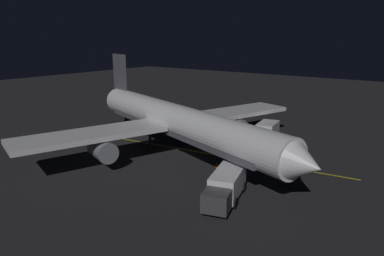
{
  "coord_description": "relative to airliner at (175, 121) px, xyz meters",
  "views": [
    {
      "loc": [
        29.96,
        24.48,
        13.07
      ],
      "look_at": [
        0.0,
        2.0,
        3.5
      ],
      "focal_mm": 33.48,
      "sensor_mm": 36.0,
      "label": 1
    }
  ],
  "objects": [
    {
      "name": "traffic_cone_near_left",
      "position": [
        0.86,
        6.32,
        -3.6
      ],
      "size": [
        0.5,
        0.5,
        0.55
      ],
      "color": "#EA590F",
      "rests_on": "ground_plane"
    },
    {
      "name": "airliner",
      "position": [
        0.0,
        0.0,
        0.0
      ],
      "size": [
        33.99,
        37.43,
        10.72
      ],
      "color": "white",
      "rests_on": "ground_plane"
    },
    {
      "name": "traffic_cone_near_right",
      "position": [
        -8.61,
        5.83,
        -3.6
      ],
      "size": [
        0.5,
        0.5,
        0.55
      ],
      "color": "#EA590F",
      "rests_on": "ground_plane"
    },
    {
      "name": "ground_plane",
      "position": [
        0.19,
        0.59,
        -3.95
      ],
      "size": [
        180.0,
        180.0,
        0.2
      ],
      "primitive_type": "cube",
      "color": "black"
    },
    {
      "name": "catering_truck",
      "position": [
        -9.96,
        6.59,
        -2.54
      ],
      "size": [
        5.79,
        3.01,
        2.62
      ],
      "color": "silver",
      "rests_on": "ground_plane"
    },
    {
      "name": "ground_crew_worker",
      "position": [
        -3.46,
        13.17,
        -2.97
      ],
      "size": [
        0.4,
        0.4,
        1.74
      ],
      "color": "black",
      "rests_on": "ground_plane"
    },
    {
      "name": "apron_guide_stripe",
      "position": [
        -2.53,
        4.59,
        -3.85
      ],
      "size": [
        4.08,
        28.79,
        0.01
      ],
      "primitive_type": "cube",
      "rotation": [
        0.0,
        0.0,
        0.13
      ],
      "color": "gold",
      "rests_on": "ground_plane"
    },
    {
      "name": "baggage_truck",
      "position": [
        6.96,
        11.1,
        -2.6
      ],
      "size": [
        6.85,
        3.87,
        2.4
      ],
      "color": "silver",
      "rests_on": "ground_plane"
    },
    {
      "name": "traffic_cone_under_wing",
      "position": [
        8.47,
        11.86,
        -3.6
      ],
      "size": [
        0.5,
        0.5,
        0.55
      ],
      "color": "#EA590F",
      "rests_on": "ground_plane"
    }
  ]
}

